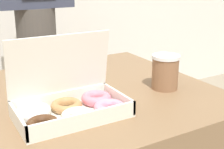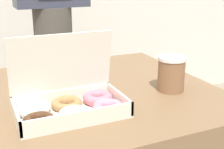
{
  "view_description": "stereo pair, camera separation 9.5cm",
  "coord_description": "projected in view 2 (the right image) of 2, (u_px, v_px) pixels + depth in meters",
  "views": [
    {
      "loc": [
        -0.37,
        -0.97,
        1.12
      ],
      "look_at": [
        0.09,
        -0.19,
        0.83
      ],
      "focal_mm": 50.0,
      "sensor_mm": 36.0,
      "label": 1
    },
    {
      "loc": [
        -0.28,
        -1.01,
        1.12
      ],
      "look_at": [
        0.09,
        -0.19,
        0.83
      ],
      "focal_mm": 50.0,
      "sensor_mm": 36.0,
      "label": 2
    }
  ],
  "objects": [
    {
      "name": "donut_box",
      "position": [
        70.0,
        102.0,
        0.95
      ],
      "size": [
        0.33,
        0.22,
        0.24
      ],
      "color": "white",
      "rests_on": "table"
    },
    {
      "name": "coffee_cup",
      "position": [
        171.0,
        74.0,
        1.13
      ],
      "size": [
        0.1,
        0.1,
        0.13
      ],
      "color": "#8C6042",
      "rests_on": "table"
    }
  ]
}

